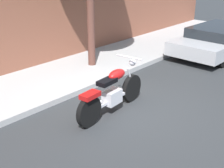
% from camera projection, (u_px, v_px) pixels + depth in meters
% --- Properties ---
extents(ground_plane, '(60.00, 60.00, 0.00)m').
position_uv_depth(ground_plane, '(131.00, 108.00, 7.46)').
color(ground_plane, '#303335').
extents(sidewalk, '(21.51, 2.46, 0.14)m').
position_uv_depth(sidewalk, '(56.00, 79.00, 9.10)').
color(sidewalk, '#AEAEAE').
rests_on(sidewalk, ground).
extents(motorcycle, '(2.27, 0.70, 1.17)m').
position_uv_depth(motorcycle, '(112.00, 93.00, 7.11)').
color(motorcycle, black).
rests_on(motorcycle, ground).
extents(parked_car_silver, '(4.62, 2.02, 1.03)m').
position_uv_depth(parked_car_silver, '(221.00, 39.00, 11.55)').
color(parked_car_silver, black).
rests_on(parked_car_silver, ground).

